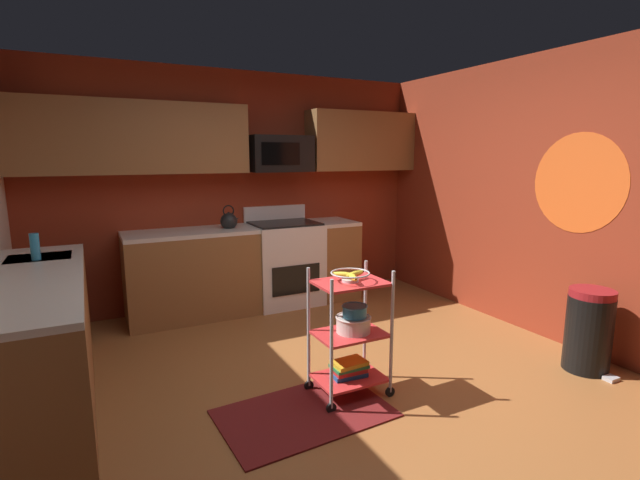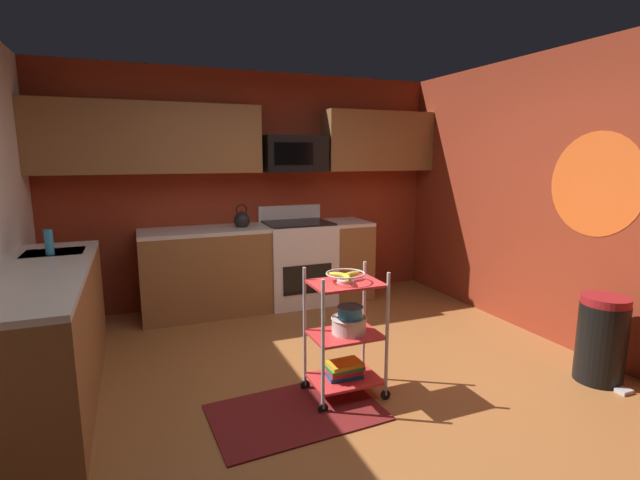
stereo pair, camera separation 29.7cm
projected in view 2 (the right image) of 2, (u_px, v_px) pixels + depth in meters
name	position (u px, v px, depth m)	size (l,w,h in m)	color
floor	(338.00, 395.00, 3.34)	(4.40, 4.80, 0.04)	#995B2D
wall_back	(252.00, 189.00, 5.32)	(4.52, 0.06, 2.60)	maroon
wall_right	(579.00, 201.00, 3.93)	(0.06, 4.80, 2.60)	maroon
wall_flower_decal	(595.00, 185.00, 3.74)	(0.85, 0.85, 0.00)	#E5591E
counter_run	(186.00, 290.00, 4.27)	(3.48, 2.78, 0.92)	brown
oven_range	(298.00, 262.00, 5.33)	(0.76, 0.65, 1.10)	white
upper_cabinets	(247.00, 140.00, 5.01)	(4.40, 0.33, 0.70)	brown
microwave	(294.00, 154.00, 5.21)	(0.70, 0.39, 0.40)	black
rolling_cart	(345.00, 335.00, 3.23)	(0.54, 0.37, 0.91)	silver
fruit_bowl	(346.00, 275.00, 3.16)	(0.27, 0.27, 0.07)	silver
mixing_bowl_large	(349.00, 325.00, 3.23)	(0.25, 0.25, 0.11)	silver
mixing_bowl_small	(350.00, 311.00, 3.21)	(0.18, 0.18, 0.08)	#338CBF
book_stack	(345.00, 369.00, 3.28)	(0.25, 0.17, 0.12)	#1E4C8C
kettle	(242.00, 220.00, 5.00)	(0.21, 0.18, 0.26)	black
dish_soap_bottle	(49.00, 242.00, 3.59)	(0.06, 0.06, 0.20)	#2D8CBF
trash_can	(602.00, 339.00, 3.46)	(0.34, 0.42, 0.66)	black
floor_rug	(296.00, 412.00, 3.07)	(1.10, 0.70, 0.01)	maroon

